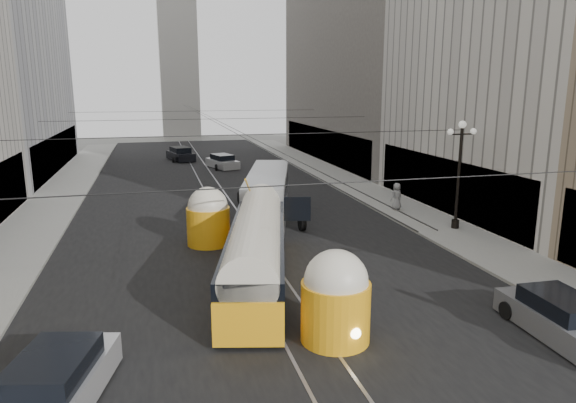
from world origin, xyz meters
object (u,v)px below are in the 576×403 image
streetcar (257,247)px  sedan_grey (560,318)px  pedestrian_sidewalk_right (397,196)px  city_bus (268,192)px  sedan_silver (55,385)px

streetcar → sedan_grey: 11.91m
streetcar → sedan_grey: (9.05, -7.69, -0.90)m
streetcar → pedestrian_sidewalk_right: 15.77m
city_bus → sedan_grey: city_bus is taller
city_bus → streetcar: bearing=-104.9°
city_bus → sedan_grey: 19.93m
streetcar → city_bus: bearing=75.1°
city_bus → pedestrian_sidewalk_right: (8.86, -0.89, -0.55)m
city_bus → sedan_silver: city_bus is taller
city_bus → sedan_silver: bearing=-117.7°
city_bus → sedan_grey: bearing=-72.3°
sedan_silver → pedestrian_sidewalk_right: pedestrian_sidewalk_right is taller
streetcar → sedan_grey: size_ratio=3.02×
streetcar → sedan_silver: 10.46m
city_bus → sedan_silver: size_ratio=2.29×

